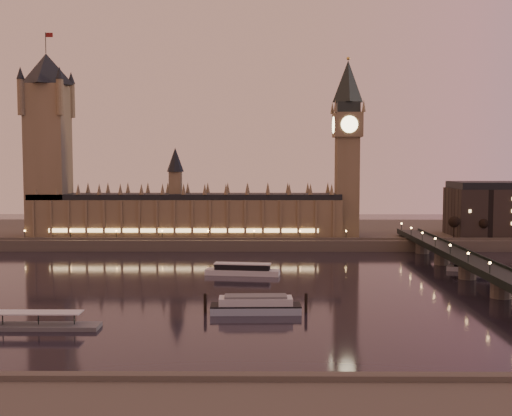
{
  "coord_description": "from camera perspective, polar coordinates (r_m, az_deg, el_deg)",
  "views": [
    {
      "loc": [
        3.27,
        -252.45,
        50.46
      ],
      "look_at": [
        1.53,
        35.0,
        29.17
      ],
      "focal_mm": 45.0,
      "sensor_mm": 36.0,
      "label": 1
    }
  ],
  "objects": [
    {
      "name": "westminster_bridge",
      "position": [
        271.21,
        19.45,
        -5.55
      ],
      "size": [
        13.2,
        260.0,
        15.3
      ],
      "color": "black",
      "rests_on": "ground"
    },
    {
      "name": "palace_of_westminster",
      "position": [
        377.05,
        -6.26,
        -0.16
      ],
      "size": [
        180.0,
        26.62,
        52.0
      ],
      "color": "brown",
      "rests_on": "ground"
    },
    {
      "name": "victoria_tower",
      "position": [
        393.57,
        -18.02,
        6.26
      ],
      "size": [
        31.68,
        31.68,
        118.0
      ],
      "color": "brown",
      "rests_on": "ground"
    },
    {
      "name": "ground",
      "position": [
        257.46,
        -0.39,
        -7.07
      ],
      "size": [
        700.0,
        700.0,
        0.0
      ],
      "primitive_type": "plane",
      "color": "black",
      "rests_on": "ground"
    },
    {
      "name": "bare_tree_1",
      "position": [
        384.9,
        19.72,
        -1.2
      ],
      "size": [
        6.35,
        6.35,
        12.92
      ],
      "color": "black",
      "rests_on": "ground"
    },
    {
      "name": "big_ben",
      "position": [
        377.11,
        8.12,
        6.24
      ],
      "size": [
        17.68,
        17.68,
        104.0
      ],
      "color": "brown",
      "rests_on": "ground"
    },
    {
      "name": "moored_barge",
      "position": [
        214.75,
        -0.03,
        -8.62
      ],
      "size": [
        34.62,
        9.18,
        6.35
      ],
      "rotation": [
        0.0,
        0.0,
        0.03
      ],
      "color": "#8FA3B7",
      "rests_on": "ground"
    },
    {
      "name": "far_embankment",
      "position": [
        420.99,
        3.99,
        -2.25
      ],
      "size": [
        560.0,
        130.0,
        6.0
      ],
      "primitive_type": "cube",
      "color": "#423D35",
      "rests_on": "ground"
    },
    {
      "name": "pontoon_pier",
      "position": [
        208.06,
        -19.97,
        -9.69
      ],
      "size": [
        45.37,
        7.56,
        12.1
      ],
      "color": "#595B5E",
      "rests_on": "ground"
    },
    {
      "name": "bare_tree_0",
      "position": [
        379.54,
        17.26,
        -1.22
      ],
      "size": [
        6.35,
        6.35,
        12.92
      ],
      "color": "black",
      "rests_on": "ground"
    },
    {
      "name": "cruise_boat_b",
      "position": [
        309.2,
        18.93,
        -5.01
      ],
      "size": [
        25.42,
        15.28,
        4.6
      ],
      "rotation": [
        0.0,
        0.0,
        -0.39
      ],
      "color": "silver",
      "rests_on": "ground"
    },
    {
      "name": "cruise_boat_a",
      "position": [
        284.5,
        -1.21,
        -5.51
      ],
      "size": [
        33.45,
        11.4,
        5.25
      ],
      "rotation": [
        0.0,
        0.0,
        -0.13
      ],
      "color": "silver",
      "rests_on": "ground"
    }
  ]
}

